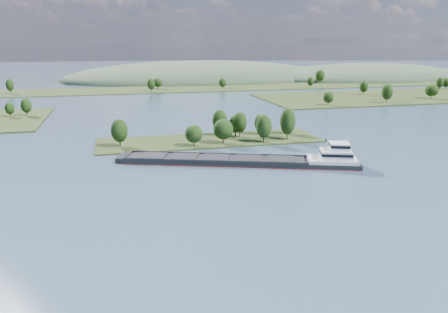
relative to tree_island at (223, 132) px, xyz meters
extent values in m
plane|color=#395263|center=(-5.95, -58.60, -4.11)|extent=(1800.00, 1800.00, 0.00)
cube|color=#253316|center=(-5.95, 1.40, -4.11)|extent=(100.00, 30.00, 1.20)
cylinder|color=black|center=(15.90, -9.70, -1.49)|extent=(0.50, 0.50, 4.05)
ellipsoid|color=black|center=(15.90, -9.70, 3.66)|extent=(6.93, 6.93, 10.41)
cylinder|color=black|center=(0.81, 9.91, -1.51)|extent=(0.50, 0.50, 4.00)
ellipsoid|color=black|center=(0.81, 9.91, 3.58)|extent=(7.10, 7.10, 10.30)
cylinder|color=black|center=(-1.66, -6.62, -1.76)|extent=(0.50, 0.50, 3.49)
ellipsoid|color=black|center=(-1.66, -6.62, 2.68)|extent=(8.81, 8.81, 8.98)
cylinder|color=black|center=(7.30, 5.65, -1.86)|extent=(0.50, 0.50, 3.30)
ellipsoid|color=black|center=(7.30, 5.65, 2.33)|extent=(6.12, 6.12, 8.48)
cylinder|color=black|center=(-15.05, -8.91, -2.02)|extent=(0.50, 0.50, 2.99)
ellipsoid|color=black|center=(-15.05, -8.91, 1.78)|extent=(7.57, 7.57, 7.68)
cylinder|color=black|center=(-45.53, -2.10, -1.57)|extent=(0.50, 0.50, 3.88)
ellipsoid|color=black|center=(-45.53, -2.10, 3.36)|extent=(7.12, 7.12, 9.97)
cylinder|color=black|center=(9.05, 4.26, -1.60)|extent=(0.50, 0.50, 3.81)
ellipsoid|color=black|center=(9.05, 4.26, 3.24)|extent=(6.32, 6.32, 9.80)
cylinder|color=black|center=(32.93, 5.78, -1.80)|extent=(0.50, 0.50, 3.42)
ellipsoid|color=black|center=(32.93, 5.78, 2.55)|extent=(6.88, 6.88, 8.79)
cylinder|color=black|center=(27.98, -7.24, -1.14)|extent=(0.50, 0.50, 4.75)
ellipsoid|color=black|center=(27.98, -7.24, 4.90)|extent=(6.95, 6.95, 12.21)
cylinder|color=black|center=(20.47, 7.09, -1.91)|extent=(0.50, 0.50, 3.19)
ellipsoid|color=black|center=(20.47, 7.09, 2.15)|extent=(6.78, 6.78, 8.21)
cylinder|color=black|center=(-97.65, 91.31, -1.62)|extent=(0.50, 0.50, 3.38)
ellipsoid|color=black|center=(-97.65, 91.31, 2.68)|extent=(6.20, 6.20, 8.69)
cylinder|color=black|center=(-106.53, 89.73, -1.92)|extent=(0.50, 0.50, 2.77)
ellipsoid|color=black|center=(-106.53, 89.73, 1.60)|extent=(5.22, 5.22, 7.13)
cube|color=#253316|center=(224.05, 121.40, -4.11)|extent=(320.00, 90.00, 1.60)
cylinder|color=black|center=(97.15, 88.04, -1.79)|extent=(0.50, 0.50, 3.04)
ellipsoid|color=black|center=(97.15, 88.04, 2.08)|extent=(7.26, 7.26, 7.83)
cylinder|color=black|center=(251.81, 157.31, -1.64)|extent=(0.50, 0.50, 3.34)
ellipsoid|color=black|center=(251.81, 157.31, 2.61)|extent=(8.93, 8.93, 8.59)
cylinder|color=black|center=(190.36, 100.27, -1.51)|extent=(0.50, 0.50, 3.60)
ellipsoid|color=black|center=(190.36, 100.27, 3.06)|extent=(9.99, 9.99, 9.25)
cylinder|color=black|center=(143.17, 87.99, -1.11)|extent=(0.50, 0.50, 4.40)
ellipsoid|color=black|center=(143.17, 87.99, 4.49)|extent=(7.99, 7.99, 11.33)
cylinder|color=black|center=(153.67, 103.13, -1.42)|extent=(0.50, 0.50, 3.77)
ellipsoid|color=black|center=(153.67, 103.13, 3.38)|extent=(5.81, 5.81, 9.71)
cylinder|color=black|center=(154.27, 136.82, -1.47)|extent=(0.50, 0.50, 3.68)
ellipsoid|color=black|center=(154.27, 136.82, 3.20)|extent=(6.99, 6.99, 9.45)
cylinder|color=black|center=(240.44, 151.61, -1.48)|extent=(0.50, 0.50, 3.65)
ellipsoid|color=black|center=(240.44, 151.61, 3.16)|extent=(6.34, 6.34, 9.39)
cube|color=#253316|center=(-5.95, 221.40, -4.11)|extent=(900.00, 60.00, 1.20)
cylinder|color=black|center=(137.13, 202.45, -1.90)|extent=(0.50, 0.50, 3.22)
ellipsoid|color=black|center=(137.13, 202.45, 2.20)|extent=(6.25, 6.25, 8.29)
cylinder|color=black|center=(-6.19, 225.37, -1.89)|extent=(0.50, 0.50, 3.24)
ellipsoid|color=black|center=(-6.19, 225.37, 2.23)|extent=(7.97, 7.97, 8.34)
cylinder|color=black|center=(164.36, 237.79, -1.20)|extent=(0.50, 0.50, 4.63)
ellipsoid|color=black|center=(164.36, 237.79, 4.69)|extent=(9.91, 9.91, 11.90)
cylinder|color=black|center=(-131.64, 217.98, -1.47)|extent=(0.50, 0.50, 4.07)
ellipsoid|color=black|center=(-131.64, 217.98, 3.70)|extent=(6.57, 6.57, 10.47)
cylinder|color=black|center=(52.57, 212.33, -1.94)|extent=(0.50, 0.50, 3.14)
ellipsoid|color=black|center=(52.57, 212.33, 2.06)|extent=(7.17, 7.17, 8.08)
cylinder|color=black|center=(-14.57, 201.92, -1.60)|extent=(0.50, 0.50, 3.83)
ellipsoid|color=black|center=(-14.57, 201.92, 3.27)|extent=(6.69, 6.69, 9.84)
ellipsoid|color=#364A33|center=(254.05, 291.40, -4.11)|extent=(260.00, 140.00, 36.00)
ellipsoid|color=#364A33|center=(54.05, 321.40, -4.11)|extent=(320.00, 160.00, 44.00)
cube|color=black|center=(-3.43, -37.98, -3.57)|extent=(85.23, 39.91, 2.39)
cube|color=maroon|center=(-3.43, -37.98, -4.06)|extent=(85.51, 40.19, 0.27)
cube|color=black|center=(-9.76, -30.02, -2.05)|extent=(63.33, 23.44, 0.87)
cube|color=black|center=(-13.40, -40.01, -2.05)|extent=(63.33, 23.44, 0.87)
cube|color=black|center=(-11.58, -35.01, -2.21)|extent=(64.48, 31.46, 0.33)
cube|color=black|center=(-34.00, -26.84, -1.89)|extent=(12.22, 11.70, 0.38)
cube|color=black|center=(-22.79, -30.93, -1.89)|extent=(12.22, 11.70, 0.38)
cube|color=black|center=(-11.58, -35.01, -1.89)|extent=(12.22, 11.70, 0.38)
cube|color=black|center=(-0.37, -39.10, -1.89)|extent=(12.22, 11.70, 0.38)
cube|color=black|center=(10.84, -43.19, -1.89)|extent=(12.22, 11.70, 0.38)
cube|color=black|center=(-44.69, -22.94, -3.13)|extent=(6.40, 10.29, 2.17)
cylinder|color=black|center=(-43.68, -23.31, -1.62)|extent=(0.33, 0.33, 2.39)
cube|color=silver|center=(28.16, -49.50, -1.72)|extent=(19.87, 15.73, 1.30)
cube|color=silver|center=(29.18, -49.87, 0.45)|extent=(13.16, 11.87, 3.25)
cube|color=black|center=(29.18, -49.87, 0.88)|extent=(13.44, 12.15, 0.98)
cube|color=silver|center=(30.20, -50.24, 3.26)|extent=(8.34, 8.34, 2.39)
cube|color=black|center=(30.20, -50.24, 3.70)|extent=(8.62, 8.62, 0.87)
cube|color=silver|center=(30.20, -50.24, 4.57)|extent=(8.90, 8.90, 0.22)
cylinder|color=silver|center=(32.75, -51.17, 5.87)|extent=(0.28, 0.28, 2.82)
cylinder|color=black|center=(27.24, -45.70, 4.78)|extent=(0.70, 0.70, 1.30)
camera|label=1|loc=(-46.87, -187.04, 39.83)|focal=35.00mm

